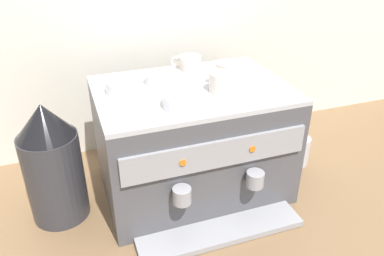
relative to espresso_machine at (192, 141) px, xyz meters
The scene contains 11 objects.
ground_plane 0.20m from the espresso_machine, 90.00° to the left, with size 4.00×4.00×0.00m, color brown.
tiled_backsplash_wall 0.55m from the espresso_machine, 90.00° to the left, with size 2.80×0.03×1.15m, color silver.
espresso_machine is the anchor object (origin of this frame).
ceramic_cup_0 0.27m from the espresso_machine, 75.70° to the left, with size 0.10×0.10×0.06m.
ceramic_cup_1 0.27m from the espresso_machine, 13.56° to the left, with size 0.11×0.08×0.06m.
ceramic_cup_2 0.25m from the espresso_machine, 33.81° to the right, with size 0.08×0.12×0.06m.
ceramic_bowl_0 0.31m from the espresso_machine, 169.79° to the left, with size 0.12×0.12×0.04m.
ceramic_bowl_1 0.24m from the espresso_machine, 134.45° to the left, with size 0.12×0.12×0.03m.
ceramic_bowl_2 0.26m from the espresso_machine, 119.67° to the right, with size 0.13×0.13×0.04m.
coffee_grinder 0.47m from the espresso_machine, behind, with size 0.18×0.18×0.41m.
milk_pitcher 0.47m from the espresso_machine, ahead, with size 0.09×0.09×0.12m, color #B7B7BC.
Camera 1 is at (-0.39, -1.10, 0.89)m, focal length 35.94 mm.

